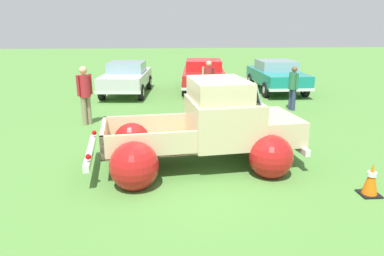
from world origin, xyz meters
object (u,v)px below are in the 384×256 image
Objects in this scene: spectator_1 at (293,86)px; lane_cone_0 at (231,125)px; show_car_1 at (204,74)px; lane_cone_1 at (371,179)px; show_car_2 at (276,75)px; spectator_2 at (209,80)px; vintage_pickup_truck at (211,132)px; show_car_0 at (127,77)px; spectator_0 at (85,91)px.

spectator_1 is 2.54× the size of lane_cone_0.
show_car_1 is 7.24× the size of lane_cone_0.
spectator_1 is 6.83m from lane_cone_1.
spectator_1 reaches higher than show_car_2.
show_car_2 is 2.53× the size of spectator_2.
vintage_pickup_truck is at bearing -0.04° from show_car_1.
spectator_2 is (3.40, -2.39, 0.19)m from show_car_0.
vintage_pickup_truck is at bearing 12.86° from spectator_2.
lane_cone_0 is at bearing 21.02° from spectator_2.
spectator_0 is (-7.68, -5.17, 0.27)m from show_car_2.
vintage_pickup_truck is at bearing -140.95° from spectator_1.
lane_cone_0 is at bearing 5.07° from show_car_1.
show_car_0 is at bearing 101.07° from vintage_pickup_truck.
vintage_pickup_truck is 6.24m from spectator_2.
vintage_pickup_truck is 6.17m from spectator_1.
spectator_2 is at bearing -102.61° from spectator_0.
show_car_2 is (3.36, -0.52, -0.00)m from show_car_1.
show_car_0 is 5.11m from spectator_0.
show_car_2 is 2.69× the size of spectator_1.
show_car_1 is at bearing -163.18° from spectator_2.
spectator_0 is at bearing 139.45° from lane_cone_1.
spectator_0 is 1.14× the size of spectator_1.
spectator_1 is at bearing 82.33° from lane_cone_1.
spectator_2 is (4.18, 2.65, -0.08)m from spectator_0.
lane_cone_0 is (4.30, -1.55, -0.75)m from spectator_0.
vintage_pickup_truck reaches higher than show_car_1.
lane_cone_1 is at bearing -39.28° from vintage_pickup_truck.
spectator_2 reaches higher than show_car_0.
spectator_1 reaches higher than lane_cone_1.
lane_cone_0 is (-3.38, -6.72, -0.47)m from show_car_2.
spectator_0 is at bearing -38.14° from spectator_2.
vintage_pickup_truck reaches higher than spectator_2.
show_car_2 is at bearing 86.44° from show_car_1.
show_car_0 is 7.31m from spectator_1.
vintage_pickup_truck is 2.20m from lane_cone_0.
show_car_1 is 3.05m from spectator_2.
show_car_1 is 5.11m from spectator_1.
spectator_0 is 4.63m from lane_cone_0.
show_car_0 is 7.49m from lane_cone_0.
show_car_1 is 3.40m from show_car_2.
spectator_1 is at bearing 86.82° from spectator_2.
lane_cone_0 is (0.12, -4.20, -0.66)m from spectator_2.
vintage_pickup_truck is 3.31m from lane_cone_1.
show_car_2 is 10.61m from lane_cone_1.
show_car_1 is at bearing 99.78° from lane_cone_1.
spectator_2 is (-2.95, 1.23, 0.06)m from spectator_1.
lane_cone_1 is (1.90, -11.01, -0.47)m from show_car_1.
lane_cone_0 is at bearing 116.98° from lane_cone_1.
spectator_2 is 2.71× the size of lane_cone_1.
lane_cone_1 is (2.04, -7.97, -0.66)m from spectator_2.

